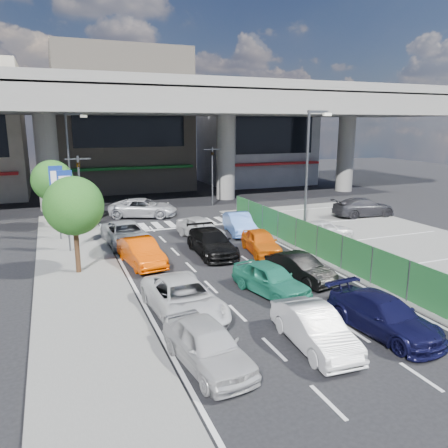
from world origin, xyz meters
name	(u,v)px	position (x,y,z in m)	size (l,w,h in m)	color
ground	(243,282)	(0.00, 0.00, 0.00)	(120.00, 120.00, 0.00)	black
parking_lot	(398,247)	(11.00, 2.00, 0.03)	(12.00, 28.00, 0.06)	slate
sidewalk_left	(79,273)	(-7.00, 4.00, 0.06)	(4.00, 30.00, 0.12)	slate
fence_run	(328,247)	(5.30, 1.00, 0.90)	(0.16, 22.00, 1.80)	#22632E
expressway	(141,105)	(0.00, 22.00, 8.76)	(64.00, 14.00, 10.75)	slate
building_center	(122,121)	(0.00, 32.97, 7.49)	(14.00, 10.90, 15.00)	gray
building_east	(256,134)	(16.00, 31.97, 5.99)	(12.00, 10.90, 12.00)	gray
traffic_light_left	(79,176)	(-6.20, 12.00, 3.94)	(1.60, 1.24, 5.20)	#595B60
traffic_light_right	(212,162)	(5.50, 19.00, 3.94)	(1.60, 1.24, 5.20)	#595B60
street_lamp_right	(309,163)	(7.17, 6.00, 4.77)	(1.65, 0.22, 8.00)	#595B60
street_lamp_left	(71,156)	(-6.33, 18.00, 4.77)	(1.65, 0.22, 8.00)	#595B60
signboard_near	(66,200)	(-7.20, 7.99, 3.06)	(0.80, 0.14, 4.70)	#595B60
signboard_far	(57,193)	(-7.60, 10.99, 3.06)	(0.80, 0.14, 4.70)	#595B60
tree_near	(74,206)	(-7.00, 4.00, 3.39)	(2.80, 2.80, 4.80)	#382314
tree_far	(52,181)	(-7.80, 14.50, 3.39)	(2.80, 2.80, 4.80)	#382314
van_white_back_left	(207,345)	(-3.94, -6.12, 0.69)	(1.63, 4.05, 1.38)	silver
hatch_white_back_mid	(314,328)	(-0.31, -6.33, 0.66)	(1.40, 4.00, 1.32)	white
minivan_navy_back	(384,315)	(2.50, -6.37, 0.65)	(1.83, 4.49, 1.30)	black
sedan_white_mid_left	(184,298)	(-3.58, -2.40, 0.69)	(2.29, 4.97, 1.38)	white
taxi_teal_mid	(270,279)	(0.51, -1.69, 0.68)	(1.61, 3.99, 1.36)	#258568
hatch_black_mid_right	(300,268)	(2.56, -0.75, 0.62)	(1.30, 3.73, 1.23)	black
taxi_orange_left	(141,252)	(-3.86, 4.31, 0.69)	(1.46, 4.19, 1.38)	#DE4300
sedan_black_mid	(212,242)	(0.19, 4.76, 0.69)	(1.93, 4.76, 1.38)	black
taxi_orange_right	(261,242)	(2.88, 3.97, 0.66)	(1.56, 3.87, 1.32)	orange
wagon_silver_front_left	(126,234)	(-3.95, 8.47, 0.69)	(2.29, 4.97, 1.38)	#B2B6B9
sedan_white_front_mid	(200,228)	(0.74, 8.37, 0.69)	(1.63, 4.05, 1.38)	silver
kei_truck_front_right	(239,223)	(3.55, 8.59, 0.69)	(1.46, 4.19, 1.38)	#5A8EEF
crossing_wagon_silver	(143,208)	(-1.31, 16.29, 0.73)	(2.42, 5.24, 1.46)	#B9BBC2
parked_sedan_white	(323,230)	(7.58, 4.78, 0.73)	(1.58, 3.93, 1.34)	white
parked_sedan_dgrey	(363,207)	(14.80, 9.85, 0.78)	(2.03, 4.99, 1.45)	#302F34
traffic_cone	(289,231)	(6.10, 6.42, 0.40)	(0.35, 0.35, 0.68)	#CD420B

